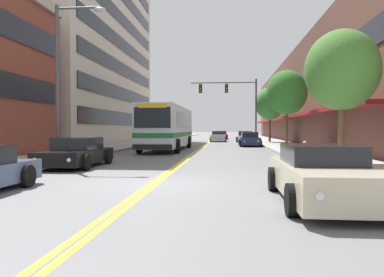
{
  "coord_description": "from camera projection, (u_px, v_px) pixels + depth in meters",
  "views": [
    {
      "loc": [
        2.21,
        -11.3,
        1.68
      ],
      "look_at": [
        -0.82,
        20.92,
        0.8
      ],
      "focal_mm": 35.0,
      "sensor_mm": 36.0,
      "label": 1
    }
  ],
  "objects": [
    {
      "name": "street_tree_right_far",
      "position": [
        270.0,
        104.0,
        42.1
      ],
      "size": [
        3.3,
        3.3,
        6.14
      ],
      "color": "brown",
      "rests_on": "sidewalk_right"
    },
    {
      "name": "car_red_moving_second",
      "position": [
        221.0,
        135.0,
        58.32
      ],
      "size": [
        2.13,
        4.29,
        1.27
      ],
      "color": "maroon",
      "rests_on": "ground_plane"
    },
    {
      "name": "office_tower_left",
      "position": [
        73.0,
        35.0,
        43.13
      ],
      "size": [
        12.08,
        29.27,
        25.01
      ],
      "color": "beige",
      "rests_on": "ground_plane"
    },
    {
      "name": "car_navy_parked_right_mid",
      "position": [
        250.0,
        140.0,
        35.15
      ],
      "size": [
        1.99,
        4.47,
        1.33
      ],
      "color": "#19234C",
      "rests_on": "ground_plane"
    },
    {
      "name": "storefront_row_right",
      "position": [
        318.0,
        100.0,
        46.91
      ],
      "size": [
        9.1,
        68.0,
        10.47
      ],
      "color": "brown",
      "rests_on": "ground_plane"
    },
    {
      "name": "fire_hydrant",
      "position": [
        305.0,
        151.0,
        18.04
      ],
      "size": [
        0.3,
        0.22,
        0.92
      ],
      "color": "#B7B7BC",
      "rests_on": "sidewalk_right"
    },
    {
      "name": "car_white_parked_right_far",
      "position": [
        245.0,
        137.0,
        45.84
      ],
      "size": [
        2.14,
        4.46,
        1.34
      ],
      "color": "white",
      "rests_on": "ground_plane"
    },
    {
      "name": "car_silver_moving_lead",
      "position": [
        218.0,
        137.0,
        47.45
      ],
      "size": [
        2.05,
        4.39,
        1.32
      ],
      "color": "#B7B7BC",
      "rests_on": "ground_plane"
    },
    {
      "name": "sidewalk_right",
      "position": [
        268.0,
        141.0,
        47.63
      ],
      "size": [
        3.82,
        106.0,
        0.15
      ],
      "color": "#9E9B96",
      "rests_on": "ground_plane"
    },
    {
      "name": "city_bus",
      "position": [
        168.0,
        126.0,
        29.23
      ],
      "size": [
        2.88,
        12.42,
        3.29
      ],
      "color": "silver",
      "rests_on": "ground_plane"
    },
    {
      "name": "street_lamp_left_near",
      "position": [
        65.0,
        69.0,
        16.54
      ],
      "size": [
        2.31,
        0.28,
        7.12
      ],
      "color": "#47474C",
      "rests_on": "ground_plane"
    },
    {
      "name": "street_tree_right_near",
      "position": [
        342.0,
        70.0,
        16.32
      ],
      "size": [
        3.19,
        3.19,
        5.84
      ],
      "color": "brown",
      "rests_on": "sidewalk_right"
    },
    {
      "name": "sidewalk_left",
      "position": [
        154.0,
        141.0,
        49.02
      ],
      "size": [
        3.82,
        106.0,
        0.15
      ],
      "color": "#9E9B96",
      "rests_on": "ground_plane"
    },
    {
      "name": "traffic_signal_mast",
      "position": [
        234.0,
        98.0,
        39.05
      ],
      "size": [
        6.9,
        0.38,
        6.81
      ],
      "color": "#47474C",
      "rests_on": "ground_plane"
    },
    {
      "name": "centre_line",
      "position": [
        210.0,
        141.0,
        48.32
      ],
      "size": [
        0.34,
        106.0,
        0.01
      ],
      "color": "yellow",
      "rests_on": "ground_plane"
    },
    {
      "name": "car_champagne_parked_right_foreground",
      "position": [
        322.0,
        175.0,
        8.51
      ],
      "size": [
        2.05,
        4.92,
        1.3
      ],
      "color": "beige",
      "rests_on": "ground_plane"
    },
    {
      "name": "ground_plane",
      "position": [
        210.0,
        141.0,
        48.32
      ],
      "size": [
        240.0,
        240.0,
        0.0
      ],
      "primitive_type": "plane",
      "color": "slate"
    },
    {
      "name": "car_black_parked_left_near",
      "position": [
        76.0,
        153.0,
        16.37
      ],
      "size": [
        2.19,
        4.68,
        1.27
      ],
      "color": "black",
      "rests_on": "ground_plane"
    },
    {
      "name": "street_tree_right_mid",
      "position": [
        287.0,
        93.0,
        28.2
      ],
      "size": [
        3.05,
        3.05,
        5.91
      ],
      "color": "brown",
      "rests_on": "sidewalk_right"
    },
    {
      "name": "car_charcoal_parked_left_mid",
      "position": [
        166.0,
        138.0,
        40.6
      ],
      "size": [
        2.07,
        4.18,
        1.3
      ],
      "color": "#232328",
      "rests_on": "ground_plane"
    }
  ]
}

